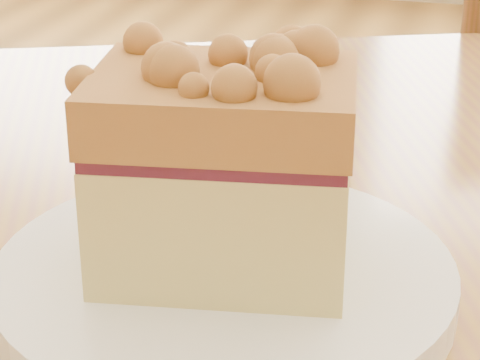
% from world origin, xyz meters
% --- Properties ---
extents(cafe_table_main, '(1.39, 1.17, 0.75)m').
position_xyz_m(cafe_table_main, '(-0.06, 0.25, 0.65)').
color(cafe_table_main, '#A2693F').
rests_on(cafe_table_main, ground).
extents(plate, '(0.23, 0.23, 0.02)m').
position_xyz_m(plate, '(-0.15, 0.13, 0.76)').
color(plate, white).
rests_on(plate, cafe_table_main).
extents(cake_slice, '(0.14, 0.11, 0.12)m').
position_xyz_m(cake_slice, '(-0.15, 0.13, 0.82)').
color(cake_slice, '#DACB7B').
rests_on(cake_slice, plate).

